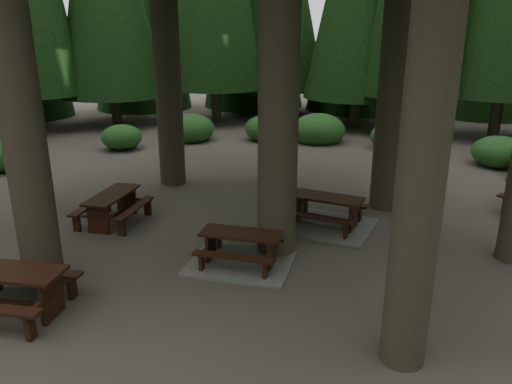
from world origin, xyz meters
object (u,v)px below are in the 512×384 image
at_px(picnic_table_b, 113,204).
at_px(picnic_table_a, 241,254).
at_px(picnic_table_c, 324,216).
at_px(picnic_table_e, 9,285).

bearing_deg(picnic_table_b, picnic_table_a, -111.50).
height_order(picnic_table_c, picnic_table_e, picnic_table_e).
bearing_deg(picnic_table_a, picnic_table_b, 159.73).
relative_size(picnic_table_a, picnic_table_c, 1.02).
xyz_separation_m(picnic_table_a, picnic_table_e, (-2.73, -3.39, 0.32)).
height_order(picnic_table_a, picnic_table_e, picnic_table_e).
bearing_deg(picnic_table_b, picnic_table_e, -174.88).
xyz_separation_m(picnic_table_b, picnic_table_c, (4.90, 2.08, -0.25)).
bearing_deg(picnic_table_c, picnic_table_b, -156.38).
height_order(picnic_table_b, picnic_table_e, picnic_table_e).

